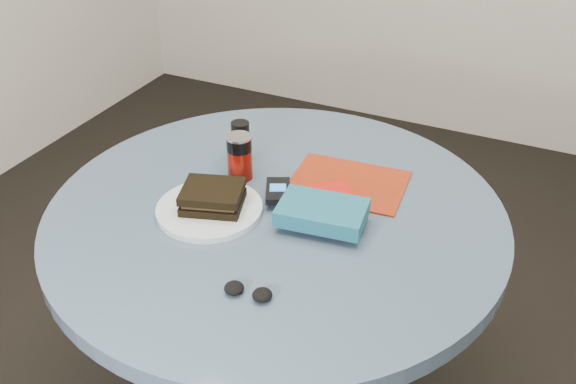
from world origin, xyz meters
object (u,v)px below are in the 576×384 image
at_px(sandwich, 213,197).
at_px(pepper_grinder, 241,141).
at_px(magazine, 348,183).
at_px(table, 276,266).
at_px(plate, 209,209).
at_px(red_book, 318,200).
at_px(mp3_player, 278,191).
at_px(soda_can, 240,157).
at_px(headphones, 248,292).
at_px(novel, 322,212).

distance_m(sandwich, pepper_grinder, 0.23).
distance_m(sandwich, magazine, 0.32).
distance_m(pepper_grinder, magazine, 0.28).
relative_size(table, pepper_grinder, 9.94).
distance_m(plate, magazine, 0.33).
bearing_deg(table, red_book, 34.76).
bearing_deg(mp3_player, soda_can, 157.60).
bearing_deg(mp3_player, red_book, 15.72).
height_order(table, pepper_grinder, pepper_grinder).
bearing_deg(plate, headphones, -44.75).
height_order(pepper_grinder, magazine, pepper_grinder).
height_order(table, mp3_player, mp3_player).
distance_m(magazine, mp3_player, 0.18).
bearing_deg(mp3_player, table, -74.36).
xyz_separation_m(soda_can, headphones, (0.21, -0.35, -0.04)).
distance_m(sandwich, soda_can, 0.15).
bearing_deg(novel, pepper_grinder, 141.78).
height_order(sandwich, pepper_grinder, pepper_grinder).
height_order(soda_can, pepper_grinder, soda_can).
bearing_deg(headphones, soda_can, 120.60).
bearing_deg(magazine, headphones, -98.55).
distance_m(soda_can, novel, 0.27).
bearing_deg(table, soda_can, 148.47).
bearing_deg(mp3_player, magazine, 48.23).
relative_size(magazine, red_book, 1.66).
bearing_deg(headphones, sandwich, 133.36).
xyz_separation_m(magazine, headphones, (-0.03, -0.43, 0.01)).
xyz_separation_m(sandwich, red_book, (0.19, 0.12, -0.03)).
distance_m(novel, headphones, 0.26).
xyz_separation_m(sandwich, novel, (0.23, 0.05, -0.00)).
xyz_separation_m(sandwich, magazine, (0.22, 0.23, -0.03)).
height_order(soda_can, magazine, soda_can).
xyz_separation_m(novel, mp3_player, (-0.13, 0.05, -0.01)).
relative_size(pepper_grinder, novel, 0.56).
relative_size(sandwich, soda_can, 1.41).
xyz_separation_m(novel, headphones, (-0.04, -0.25, -0.02)).
bearing_deg(magazine, plate, -139.14).
xyz_separation_m(table, sandwich, (-0.12, -0.07, 0.20)).
distance_m(plate, headphones, 0.28).
distance_m(table, sandwich, 0.24).
xyz_separation_m(plate, pepper_grinder, (-0.05, 0.23, 0.04)).
bearing_deg(novel, headphones, -105.54).
bearing_deg(table, novel, -9.30).
xyz_separation_m(plate, mp3_player, (0.11, 0.10, 0.02)).
bearing_deg(sandwich, table, 29.93).
relative_size(table, novel, 5.59).
bearing_deg(novel, red_book, 111.26).
relative_size(novel, headphones, 1.88).
bearing_deg(headphones, table, 106.02).
bearing_deg(sandwich, plate, -127.81).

